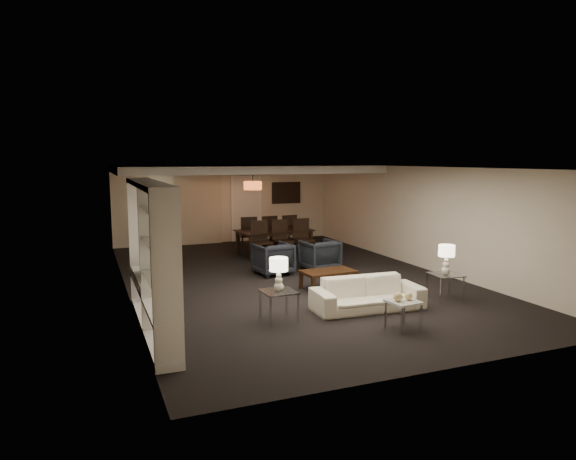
{
  "coord_description": "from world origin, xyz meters",
  "views": [
    {
      "loc": [
        -4.21,
        -10.59,
        2.69
      ],
      "look_at": [
        0.0,
        0.0,
        1.1
      ],
      "focal_mm": 32.0,
      "sensor_mm": 36.0,
      "label": 1
    }
  ],
  "objects_px": {
    "pendant_light": "(253,186)",
    "chair_fr": "(286,232)",
    "television": "(148,258)",
    "floor_speaker": "(149,279)",
    "vase_blue": "(161,275)",
    "chair_fm": "(267,233)",
    "marble_table": "(403,315)",
    "armchair_left": "(273,259)",
    "side_table_right": "(445,287)",
    "dining_table": "(275,243)",
    "table_lamp_right": "(446,260)",
    "vase_amber": "(156,234)",
    "sofa": "(368,294)",
    "floor_lamp": "(160,219)",
    "chair_nr": "(304,239)",
    "armchair_right": "(320,255)",
    "table_lamp_left": "(279,274)",
    "chair_nl": "(262,241)",
    "chair_nm": "(283,240)",
    "side_table_left": "(279,306)",
    "coffee_table": "(328,280)",
    "chair_fl": "(247,235)"
  },
  "relations": [
    {
      "from": "armchair_right",
      "to": "table_lamp_left",
      "type": "xyz_separation_m",
      "value": [
        -2.3,
        -3.3,
        0.42
      ]
    },
    {
      "from": "side_table_left",
      "to": "side_table_right",
      "type": "relative_size",
      "value": 1.0
    },
    {
      "from": "sofa",
      "to": "chair_fm",
      "type": "relative_size",
      "value": 1.87
    },
    {
      "from": "coffee_table",
      "to": "table_lamp_right",
      "type": "bearing_deg",
      "value": -43.26
    },
    {
      "from": "vase_blue",
      "to": "chair_nr",
      "type": "distance_m",
      "value": 7.38
    },
    {
      "from": "coffee_table",
      "to": "chair_nr",
      "type": "height_order",
      "value": "chair_nr"
    },
    {
      "from": "table_lamp_left",
      "to": "television",
      "type": "bearing_deg",
      "value": 157.13
    },
    {
      "from": "sofa",
      "to": "chair_nr",
      "type": "bearing_deg",
      "value": 83.35
    },
    {
      "from": "chair_fm",
      "to": "side_table_left",
      "type": "bearing_deg",
      "value": 70.07
    },
    {
      "from": "marble_table",
      "to": "dining_table",
      "type": "distance_m",
      "value": 6.61
    },
    {
      "from": "side_table_right",
      "to": "marble_table",
      "type": "xyz_separation_m",
      "value": [
        -1.7,
        -1.1,
        -0.03
      ]
    },
    {
      "from": "chair_nm",
      "to": "floor_lamp",
      "type": "xyz_separation_m",
      "value": [
        -2.8,
        3.17,
        0.34
      ]
    },
    {
      "from": "sofa",
      "to": "side_table_left",
      "type": "xyz_separation_m",
      "value": [
        -1.7,
        0.0,
        -0.04
      ]
    },
    {
      "from": "table_lamp_right",
      "to": "side_table_left",
      "type": "bearing_deg",
      "value": 180.0
    },
    {
      "from": "chair_fr",
      "to": "floor_speaker",
      "type": "bearing_deg",
      "value": 39.89
    },
    {
      "from": "side_table_right",
      "to": "coffee_table",
      "type": "bearing_deg",
      "value": 136.74
    },
    {
      "from": "sofa",
      "to": "chair_fm",
      "type": "distance_m",
      "value": 6.17
    },
    {
      "from": "armchair_right",
      "to": "table_lamp_left",
      "type": "height_order",
      "value": "table_lamp_left"
    },
    {
      "from": "marble_table",
      "to": "armchair_left",
      "type": "bearing_deg",
      "value": 97.77
    },
    {
      "from": "vase_blue",
      "to": "table_lamp_left",
      "type": "bearing_deg",
      "value": 23.84
    },
    {
      "from": "vase_blue",
      "to": "chair_fm",
      "type": "xyz_separation_m",
      "value": [
        3.98,
        7.05,
        -0.61
      ]
    },
    {
      "from": "chair_fl",
      "to": "floor_lamp",
      "type": "bearing_deg",
      "value": -37.75
    },
    {
      "from": "chair_nr",
      "to": "armchair_left",
      "type": "bearing_deg",
      "value": -131.88
    },
    {
      "from": "television",
      "to": "chair_fl",
      "type": "height_order",
      "value": "television"
    },
    {
      "from": "pendant_light",
      "to": "chair_fr",
      "type": "relative_size",
      "value": 0.49
    },
    {
      "from": "vase_blue",
      "to": "chair_nl",
      "type": "relative_size",
      "value": 0.16
    },
    {
      "from": "vase_blue",
      "to": "vase_amber",
      "type": "bearing_deg",
      "value": 90.0
    },
    {
      "from": "vase_blue",
      "to": "chair_fr",
      "type": "bearing_deg",
      "value": 57.0
    },
    {
      "from": "chair_nm",
      "to": "chair_nr",
      "type": "bearing_deg",
      "value": -4.15
    },
    {
      "from": "television",
      "to": "chair_fr",
      "type": "distance_m",
      "value": 7.02
    },
    {
      "from": "dining_table",
      "to": "chair_fm",
      "type": "bearing_deg",
      "value": 84.17
    },
    {
      "from": "sofa",
      "to": "floor_lamp",
      "type": "relative_size",
      "value": 1.14
    },
    {
      "from": "armchair_right",
      "to": "side_table_left",
      "type": "xyz_separation_m",
      "value": [
        -2.3,
        -3.3,
        -0.11
      ]
    },
    {
      "from": "table_lamp_right",
      "to": "vase_amber",
      "type": "distance_m",
      "value": 5.51
    },
    {
      "from": "armchair_right",
      "to": "vase_blue",
      "type": "xyz_separation_m",
      "value": [
        -4.32,
        -4.19,
        0.77
      ]
    },
    {
      "from": "floor_speaker",
      "to": "chair_fm",
      "type": "distance_m",
      "value": 5.94
    },
    {
      "from": "armchair_left",
      "to": "marble_table",
      "type": "height_order",
      "value": "armchair_left"
    },
    {
      "from": "armchair_right",
      "to": "chair_nl",
      "type": "xyz_separation_m",
      "value": [
        -0.94,
        1.56,
        0.16
      ]
    },
    {
      "from": "armchair_left",
      "to": "armchair_right",
      "type": "bearing_deg",
      "value": 172.69
    },
    {
      "from": "coffee_table",
      "to": "chair_nl",
      "type": "bearing_deg",
      "value": 95.98
    },
    {
      "from": "armchair_right",
      "to": "vase_blue",
      "type": "distance_m",
      "value": 6.07
    },
    {
      "from": "armchair_right",
      "to": "chair_fr",
      "type": "distance_m",
      "value": 2.87
    },
    {
      "from": "chair_nr",
      "to": "chair_fr",
      "type": "xyz_separation_m",
      "value": [
        0.0,
        1.3,
        0.0
      ]
    },
    {
      "from": "sofa",
      "to": "chair_fm",
      "type": "height_order",
      "value": "chair_fm"
    },
    {
      "from": "table_lamp_right",
      "to": "television",
      "type": "xyz_separation_m",
      "value": [
        -5.39,
        0.84,
        0.28
      ]
    },
    {
      "from": "chair_nm",
      "to": "side_table_left",
      "type": "bearing_deg",
      "value": -116.11
    },
    {
      "from": "marble_table",
      "to": "vase_blue",
      "type": "height_order",
      "value": "vase_blue"
    },
    {
      "from": "television",
      "to": "floor_speaker",
      "type": "distance_m",
      "value": 0.98
    },
    {
      "from": "table_lamp_left",
      "to": "pendant_light",
      "type": "bearing_deg",
      "value": 75.89
    },
    {
      "from": "marble_table",
      "to": "floor_lamp",
      "type": "relative_size",
      "value": 0.26
    }
  ]
}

